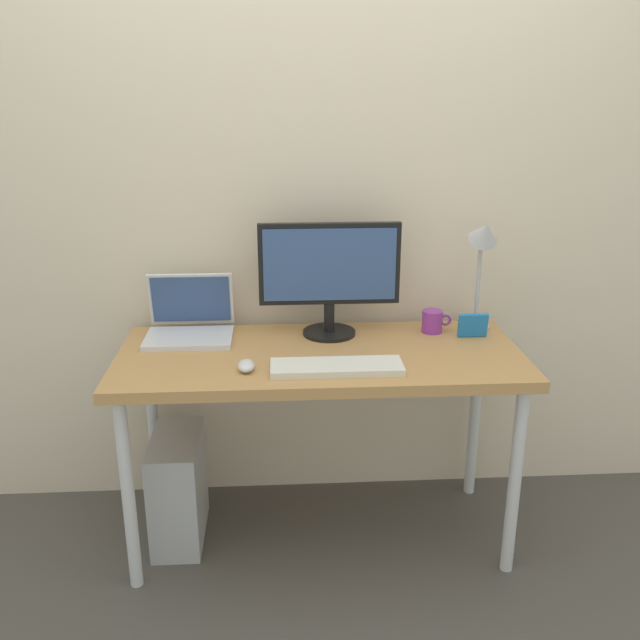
% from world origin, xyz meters
% --- Properties ---
extents(ground_plane, '(6.00, 6.00, 0.00)m').
position_xyz_m(ground_plane, '(0.00, 0.00, 0.00)').
color(ground_plane, '#4C4742').
extents(back_wall, '(4.40, 0.04, 2.60)m').
position_xyz_m(back_wall, '(0.00, 0.37, 1.30)').
color(back_wall, beige).
rests_on(back_wall, ground_plane).
extents(desk, '(1.44, 0.63, 0.76)m').
position_xyz_m(desk, '(0.00, 0.00, 0.69)').
color(desk, '#B7844C').
rests_on(desk, ground_plane).
extents(monitor, '(0.52, 0.20, 0.43)m').
position_xyz_m(monitor, '(0.05, 0.18, 1.00)').
color(monitor, black).
rests_on(monitor, desk).
extents(laptop, '(0.32, 0.26, 0.23)m').
position_xyz_m(laptop, '(-0.48, 0.20, 0.82)').
color(laptop, silver).
rests_on(laptop, desk).
extents(desk_lamp, '(0.11, 0.16, 0.45)m').
position_xyz_m(desk_lamp, '(0.62, 0.18, 1.08)').
color(desk_lamp, '#B2B2B7').
rests_on(desk_lamp, desk).
extents(keyboard, '(0.44, 0.14, 0.02)m').
position_xyz_m(keyboard, '(0.04, -0.17, 0.77)').
color(keyboard, silver).
rests_on(keyboard, desk).
extents(mouse, '(0.06, 0.09, 0.03)m').
position_xyz_m(mouse, '(-0.26, -0.15, 0.78)').
color(mouse, silver).
rests_on(mouse, desk).
extents(coffee_mug, '(0.11, 0.08, 0.09)m').
position_xyz_m(coffee_mug, '(0.44, 0.18, 0.80)').
color(coffee_mug, purple).
rests_on(coffee_mug, desk).
extents(photo_frame, '(0.11, 0.03, 0.09)m').
position_xyz_m(photo_frame, '(0.58, 0.12, 0.81)').
color(photo_frame, '#1E72BF').
rests_on(photo_frame, desk).
extents(computer_tower, '(0.18, 0.36, 0.42)m').
position_xyz_m(computer_tower, '(-0.54, 0.02, 0.21)').
color(computer_tower, '#B2B2B7').
rests_on(computer_tower, ground_plane).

